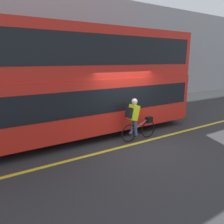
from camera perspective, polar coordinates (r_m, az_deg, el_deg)
ground_plane at (r=8.04m, az=5.75°, el=-7.92°), size 80.00×80.00×0.00m
road_center_line at (r=7.95m, az=6.29°, el=-8.15°), size 50.00×0.14×0.01m
sidewalk_curb at (r=12.38m, az=-9.45°, el=-0.12°), size 60.00×2.52×0.10m
building_facade at (r=13.36m, az=-12.50°, el=14.97°), size 60.00×0.30×6.69m
bus at (r=8.30m, az=-11.27°, el=8.52°), size 10.23×2.62×4.05m
cyclist_on_bike at (r=7.98m, az=6.21°, el=-1.58°), size 1.57×0.32×1.59m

